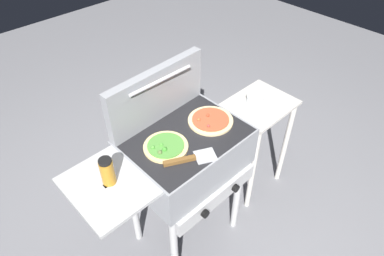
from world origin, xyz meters
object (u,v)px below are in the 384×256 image
at_px(prep_table, 256,129).
at_px(pizza_veggie, 165,146).
at_px(spatula, 190,159).
at_px(grill, 184,156).
at_px(topping_bowl_near, 255,99).
at_px(sauce_jar, 107,171).
at_px(pizza_pepperoni, 210,120).

bearing_deg(prep_table, pizza_veggie, 179.88).
height_order(pizza_veggie, prep_table, pizza_veggie).
relative_size(pizza_veggie, spatula, 0.88).
bearing_deg(grill, spatula, -121.47).
height_order(pizza_veggie, topping_bowl_near, pizza_veggie).
relative_size(sauce_jar, topping_bowl_near, 1.27).
height_order(sauce_jar, prep_table, sauce_jar).
bearing_deg(grill, sauce_jar, 178.41).
distance_m(pizza_pepperoni, prep_table, 0.61).
relative_size(spatula, prep_table, 0.34).
bearing_deg(sauce_jar, pizza_pepperoni, -1.93).
bearing_deg(topping_bowl_near, pizza_veggie, -177.53).
bearing_deg(pizza_pepperoni, sauce_jar, 178.07).
bearing_deg(pizza_pepperoni, pizza_veggie, 177.21).
distance_m(grill, sauce_jar, 0.49).
distance_m(pizza_pepperoni, topping_bowl_near, 0.49).
xyz_separation_m(pizza_veggie, prep_table, (0.79, -0.00, -0.37)).
bearing_deg(topping_bowl_near, spatula, -166.46).
relative_size(pizza_veggie, sauce_jar, 1.60).
xyz_separation_m(pizza_pepperoni, sauce_jar, (-0.63, 0.02, 0.06)).
relative_size(pizza_veggie, pizza_pepperoni, 0.92).
bearing_deg(pizza_pepperoni, prep_table, 1.59).
xyz_separation_m(spatula, topping_bowl_near, (0.75, 0.18, -0.12)).
distance_m(grill, pizza_veggie, 0.19).
bearing_deg(pizza_veggie, topping_bowl_near, 2.47).
xyz_separation_m(grill, pizza_veggie, (-0.12, 0.01, 0.15)).
xyz_separation_m(pizza_veggie, spatula, (0.03, -0.15, -0.00)).
relative_size(prep_table, topping_bowl_near, 6.84).
bearing_deg(spatula, pizza_pepperoni, 25.55).
height_order(grill, pizza_pepperoni, pizza_pepperoni).
distance_m(spatula, topping_bowl_near, 0.78).
xyz_separation_m(pizza_pepperoni, topping_bowl_near, (0.48, 0.05, -0.13)).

